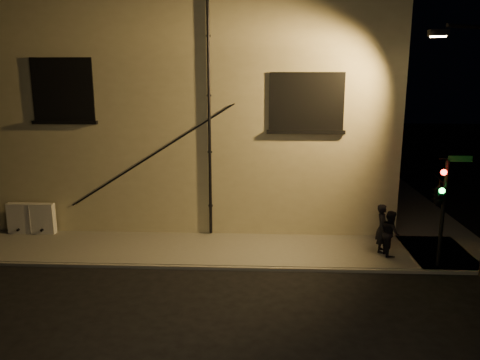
{
  "coord_description": "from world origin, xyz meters",
  "views": [
    {
      "loc": [
        0.04,
        -13.56,
        5.92
      ],
      "look_at": [
        -0.66,
        1.8,
        2.44
      ],
      "focal_mm": 35.0,
      "sensor_mm": 36.0,
      "label": 1
    }
  ],
  "objects_px": {
    "pedestrian_b": "(390,233)",
    "traffic_signal": "(439,194)",
    "pedestrian_a": "(382,228)",
    "utility_cabinet": "(31,218)"
  },
  "relations": [
    {
      "from": "pedestrian_b",
      "to": "traffic_signal",
      "type": "relative_size",
      "value": 0.43
    },
    {
      "from": "pedestrian_a",
      "to": "traffic_signal",
      "type": "distance_m",
      "value": 2.33
    },
    {
      "from": "pedestrian_a",
      "to": "traffic_signal",
      "type": "relative_size",
      "value": 0.47
    },
    {
      "from": "utility_cabinet",
      "to": "traffic_signal",
      "type": "height_order",
      "value": "traffic_signal"
    },
    {
      "from": "traffic_signal",
      "to": "utility_cabinet",
      "type": "bearing_deg",
      "value": 169.72
    },
    {
      "from": "traffic_signal",
      "to": "pedestrian_a",
      "type": "bearing_deg",
      "value": 136.13
    },
    {
      "from": "pedestrian_a",
      "to": "traffic_signal",
      "type": "height_order",
      "value": "traffic_signal"
    },
    {
      "from": "pedestrian_b",
      "to": "traffic_signal",
      "type": "height_order",
      "value": "traffic_signal"
    },
    {
      "from": "pedestrian_b",
      "to": "utility_cabinet",
      "type": "bearing_deg",
      "value": 78.46
    },
    {
      "from": "traffic_signal",
      "to": "pedestrian_b",
      "type": "bearing_deg",
      "value": 139.31
    }
  ]
}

